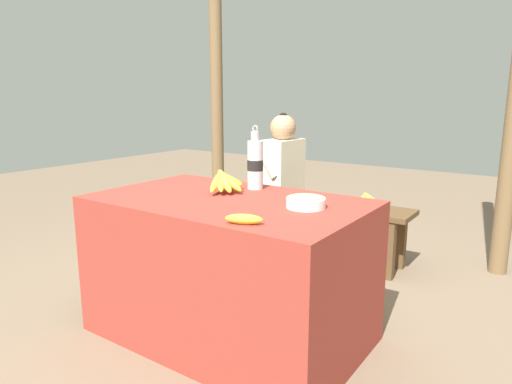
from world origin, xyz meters
name	(u,v)px	position (x,y,z in m)	size (l,w,h in m)	color
ground_plane	(230,333)	(0.00, 0.00, 0.00)	(12.00, 12.00, 0.00)	#75604C
market_counter	(229,268)	(0.00, 0.00, 0.36)	(1.33, 0.80, 0.72)	maroon
banana_bunch_ripe	(225,181)	(-0.10, 0.11, 0.78)	(0.18, 0.27, 0.13)	#4C381E
serving_bowl	(306,202)	(0.40, 0.05, 0.74)	(0.18, 0.18, 0.05)	white
water_bottle	(255,164)	(-0.03, 0.27, 0.85)	(0.08, 0.08, 0.34)	silver
loose_banana_front	(244,219)	(0.33, -0.32, 0.74)	(0.16, 0.10, 0.04)	gold
wooden_bench	(310,209)	(-0.23, 1.30, 0.36)	(1.53, 0.32, 0.44)	brown
seated_vendor	(277,172)	(-0.51, 1.27, 0.63)	(0.41, 0.40, 1.08)	#564C60
banana_bunch_green	(367,200)	(0.21, 1.30, 0.49)	(0.15, 0.25, 0.12)	#4C381E
support_post_near	(216,81)	(-1.48, 1.73, 1.34)	(0.12, 0.12, 2.67)	brown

